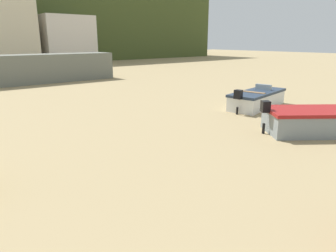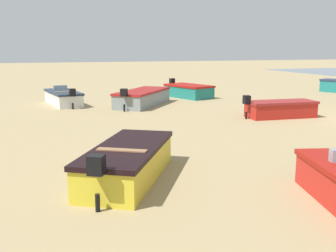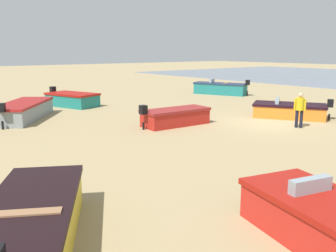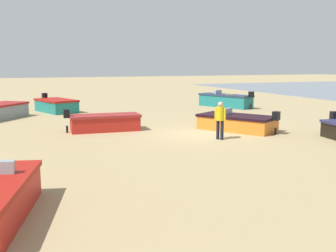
# 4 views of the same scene
# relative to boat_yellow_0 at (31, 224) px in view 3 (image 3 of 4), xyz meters

# --- Properties ---
(ground_plane) EXTENTS (160.00, 160.00, 0.00)m
(ground_plane) POSITION_rel_boat_yellow_0_xyz_m (4.39, -12.92, -0.45)
(ground_plane) COLOR tan
(boat_yellow_0) EXTENTS (4.22, 3.30, 1.19)m
(boat_yellow_0) POSITION_rel_boat_yellow_0_xyz_m (0.00, 0.00, 0.00)
(boat_yellow_0) COLOR gold
(boat_yellow_0) RESTS_ON ground
(boat_orange_1) EXTENTS (4.04, 3.41, 1.07)m
(boat_orange_1) POSITION_rel_boat_yellow_0_xyz_m (4.61, -14.99, -0.06)
(boat_orange_1) COLOR orange
(boat_orange_1) RESTS_ON ground
(boat_teal_2) EXTENTS (3.75, 2.76, 1.17)m
(boat_teal_2) POSITION_rel_boat_yellow_0_xyz_m (15.58, -7.62, -0.01)
(boat_teal_2) COLOR #1D756F
(boat_teal_2) RESTS_ON ground
(boat_red_3) EXTENTS (1.53, 3.64, 1.11)m
(boat_red_3) POSITION_rel_boat_yellow_0_xyz_m (6.84, -8.97, -0.04)
(boat_red_3) COLOR #B02119
(boat_red_3) RESTS_ON ground
(boat_red_4) EXTENTS (4.00, 2.47, 1.16)m
(boat_red_4) POSITION_rel_boat_yellow_0_xyz_m (-3.39, -4.23, -0.01)
(boat_red_4) COLOR red
(boat_red_4) RESTS_ON ground
(boat_teal_7) EXTENTS (4.53, 2.80, 1.27)m
(boat_teal_7) POSITION_rel_boat_yellow_0_xyz_m (14.13, -19.73, 0.05)
(boat_teal_7) COLOR #1D7574
(boat_teal_7) RESTS_ON ground
(boat_grey_8) EXTENTS (4.82, 4.26, 1.20)m
(boat_grey_8) POSITION_rel_boat_yellow_0_xyz_m (12.88, -3.74, 0.00)
(boat_grey_8) COLOR gray
(boat_grey_8) RESTS_ON ground
(beach_walker_distant) EXTENTS (0.49, 0.47, 1.62)m
(beach_walker_distant) POSITION_rel_boat_yellow_0_xyz_m (2.85, -13.09, 0.51)
(beach_walker_distant) COLOR black
(beach_walker_distant) RESTS_ON ground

